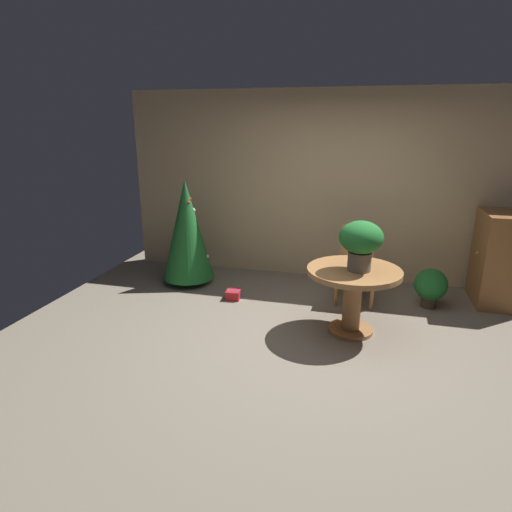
# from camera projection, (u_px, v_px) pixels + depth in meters

# --- Properties ---
(ground_plane) EXTENTS (6.60, 6.60, 0.00)m
(ground_plane) POSITION_uv_depth(u_px,v_px,m) (311.00, 346.00, 4.37)
(ground_plane) COLOR #756B5B
(back_wall_panel) EXTENTS (6.00, 0.10, 2.60)m
(back_wall_panel) POSITION_uv_depth(u_px,v_px,m) (336.00, 187.00, 6.02)
(back_wall_panel) COLOR tan
(back_wall_panel) RESTS_ON ground_plane
(round_dining_table) EXTENTS (0.97, 0.97, 0.71)m
(round_dining_table) POSITION_uv_depth(u_px,v_px,m) (353.00, 286.00, 4.54)
(round_dining_table) COLOR #9E6B3D
(round_dining_table) RESTS_ON ground_plane
(flower_vase) EXTENTS (0.44, 0.44, 0.51)m
(flower_vase) POSITION_uv_depth(u_px,v_px,m) (361.00, 241.00, 4.35)
(flower_vase) COLOR #665B51
(flower_vase) RESTS_ON round_dining_table
(wooden_chair_far) EXTENTS (0.47, 0.45, 0.94)m
(wooden_chair_far) POSITION_uv_depth(u_px,v_px,m) (356.00, 260.00, 5.40)
(wooden_chair_far) COLOR #B27F4C
(wooden_chair_far) RESTS_ON ground_plane
(holiday_tree) EXTENTS (0.70, 0.70, 1.44)m
(holiday_tree) POSITION_uv_depth(u_px,v_px,m) (187.00, 230.00, 5.89)
(holiday_tree) COLOR brown
(holiday_tree) RESTS_ON ground_plane
(gift_box_red) EXTENTS (0.19, 0.21, 0.11)m
(gift_box_red) POSITION_uv_depth(u_px,v_px,m) (233.00, 294.00, 5.54)
(gift_box_red) COLOR red
(gift_box_red) RESTS_ON ground_plane
(wooden_cabinet) EXTENTS (0.54, 0.74, 1.14)m
(wooden_cabinet) POSITION_uv_depth(u_px,v_px,m) (500.00, 259.00, 5.28)
(wooden_cabinet) COLOR brown
(wooden_cabinet) RESTS_ON ground_plane
(potted_plant) EXTENTS (0.39, 0.39, 0.48)m
(potted_plant) POSITION_uv_depth(u_px,v_px,m) (431.00, 286.00, 5.24)
(potted_plant) COLOR #4C382D
(potted_plant) RESTS_ON ground_plane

